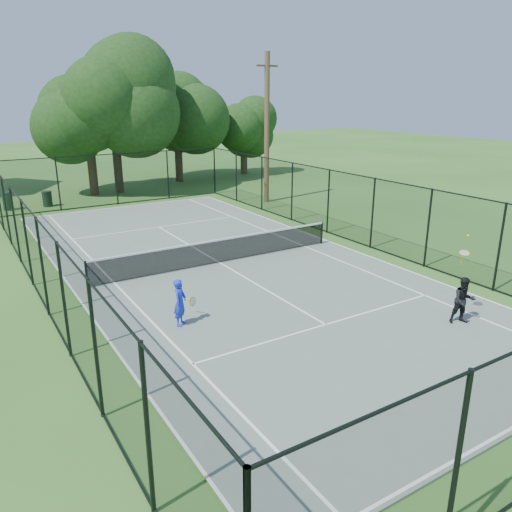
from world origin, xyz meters
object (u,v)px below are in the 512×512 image
trash_bin_left (8,201)px  player_black (464,300)px  tennis_net (220,250)px  utility_pole (267,129)px  player_blue (180,302)px  trash_bin_right (47,199)px

trash_bin_left → player_black: bearing=-68.4°
tennis_net → trash_bin_left: bearing=111.3°
trash_bin_left → utility_pole: bearing=-22.7°
player_blue → trash_bin_right: bearing=90.6°
tennis_net → player_black: size_ratio=4.07×
tennis_net → trash_bin_left: trash_bin_left is taller
trash_bin_left → utility_pole: (13.71, -5.73, 3.83)m
tennis_net → trash_bin_right: size_ratio=11.27×
player_blue → player_black: 7.95m
trash_bin_right → player_black: (7.03, -22.90, 0.29)m
player_blue → player_black: bearing=-30.9°
tennis_net → trash_bin_left: 15.81m
tennis_net → player_blue: size_ratio=7.39×
utility_pole → player_blue: utility_pole is taller
tennis_net → trash_bin_right: 15.04m
trash_bin_right → trash_bin_left: bearing=176.1°
tennis_net → player_black: 8.97m
trash_bin_left → player_black: 24.78m
trash_bin_left → player_blue: size_ratio=0.74×
trash_bin_right → player_blue: 18.82m
trash_bin_right → utility_pole: 13.48m
player_black → player_blue: bearing=149.1°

